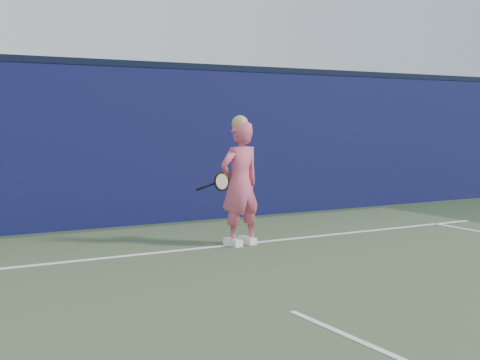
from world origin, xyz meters
TOP-DOWN VIEW (x-y plane):
  - ground at (0.00, 0.00)m, footprint 80.00×80.00m
  - backstop_wall at (0.00, 6.50)m, footprint 24.00×0.40m
  - wall_cap at (0.00, 6.50)m, footprint 24.00×0.42m
  - player at (1.17, 3.98)m, footprint 0.65×0.48m
  - racket at (1.09, 4.38)m, footprint 0.51×0.11m
  - court_lines at (0.00, -0.33)m, footprint 11.00×12.04m

SIDE VIEW (x-z plane):
  - ground at x=0.00m, z-range 0.00..0.00m
  - court_lines at x=0.00m, z-range 0.01..0.01m
  - racket at x=1.09m, z-range 0.68..0.95m
  - player at x=1.17m, z-range -0.03..1.70m
  - backstop_wall at x=0.00m, z-range 0.00..2.50m
  - wall_cap at x=0.00m, z-range 2.50..2.60m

